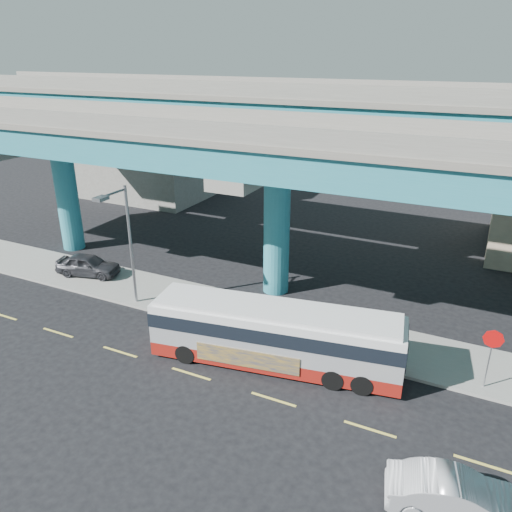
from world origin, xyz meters
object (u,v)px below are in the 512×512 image
at_px(sedan, 456,495).
at_px(parked_car, 88,265).
at_px(stop_sign, 492,346).
at_px(transit_bus, 275,334).
at_px(street_lamp, 122,230).

height_order(sedan, parked_car, parked_car).
height_order(parked_car, stop_sign, stop_sign).
xyz_separation_m(transit_bus, stop_sign, (8.70, 2.13, 0.56)).
distance_m(transit_bus, street_lamp, 9.99).
relative_size(sedan, street_lamp, 0.66).
bearing_deg(sedan, street_lamp, 57.83).
bearing_deg(street_lamp, parked_car, 157.00).
relative_size(transit_bus, parked_car, 2.72).
bearing_deg(parked_car, street_lamp, -126.67).
height_order(transit_bus, parked_car, transit_bus).
height_order(transit_bus, stop_sign, transit_bus).
relative_size(transit_bus, street_lamp, 1.72).
distance_m(parked_car, street_lamp, 6.58).
relative_size(parked_car, street_lamp, 0.63).
xyz_separation_m(sedan, stop_sign, (0.51, 6.98, 1.46)).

